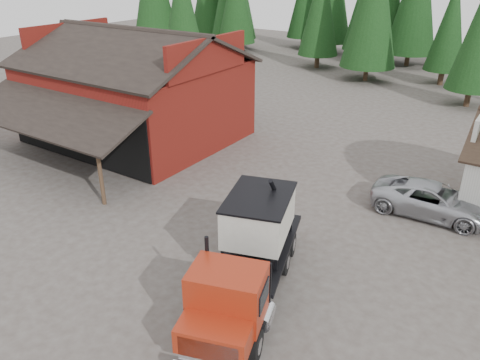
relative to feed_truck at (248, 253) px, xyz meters
The scene contains 7 objects.
ground 4.38m from the feed_truck, behind, with size 120.00×120.00×0.00m, color #453C36.
red_barn 17.86m from the feed_truck, 147.23° to the left, with size 12.80×13.63×7.18m.
conifer_backdrop 41.98m from the feed_truck, 95.47° to the left, with size 76.00×16.00×16.00m, color black, non-canonical shape.
near_pine_a 38.31m from the feed_truck, 133.13° to the left, with size 4.40×4.40×11.40m.
near_pine_d 35.14m from the feed_truck, 103.33° to the left, with size 5.28×5.28×13.40m.
feed_truck is the anchor object (origin of this frame).
silver_car 10.51m from the feed_truck, 67.50° to the left, with size 2.54×5.51×1.53m, color #B0B1B8.
Camera 1 is at (11.18, -11.05, 10.94)m, focal length 35.00 mm.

